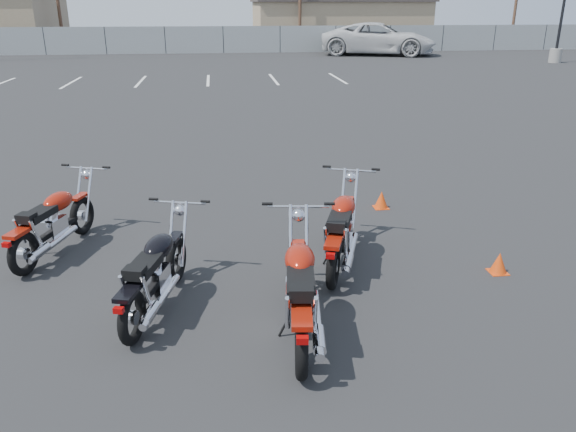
{
  "coord_description": "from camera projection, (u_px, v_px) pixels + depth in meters",
  "views": [
    {
      "loc": [
        -0.67,
        -6.26,
        3.28
      ],
      "look_at": [
        0.2,
        0.6,
        0.65
      ],
      "focal_mm": 35.0,
      "sensor_mm": 36.0,
      "label": 1
    }
  ],
  "objects": [
    {
      "name": "motorcycle_front_red",
      "position": [
        54.0,
        222.0,
        7.72
      ],
      "size": [
        1.06,
        2.03,
        1.0
      ],
      "color": "black",
      "rests_on": "ground"
    },
    {
      "name": "chainlink_fence",
      "position": [
        223.0,
        40.0,
        39.19
      ],
      "size": [
        80.06,
        0.06,
        1.8
      ],
      "color": "gray",
      "rests_on": "ground"
    },
    {
      "name": "motorcycle_third_red",
      "position": [
        301.0,
        290.0,
        5.81
      ],
      "size": [
        0.86,
        2.22,
        1.09
      ],
      "color": "black",
      "rests_on": "ground"
    },
    {
      "name": "tan_building_east",
      "position": [
        337.0,
        21.0,
        48.37
      ],
      "size": [
        14.4,
        9.4,
        3.7
      ],
      "color": "#988262",
      "rests_on": "ground"
    },
    {
      "name": "white_van",
      "position": [
        379.0,
        29.0,
        37.39
      ],
      "size": [
        6.11,
        9.37,
        3.31
      ],
      "primitive_type": "imported",
      "rotation": [
        0.0,
        0.0,
        1.24
      ],
      "color": "silver",
      "rests_on": "ground"
    },
    {
      "name": "motorcycle_rear_red",
      "position": [
        342.0,
        230.0,
        7.4
      ],
      "size": [
        1.15,
        2.13,
        1.06
      ],
      "color": "black",
      "rests_on": "ground"
    },
    {
      "name": "ground",
      "position": [
        278.0,
        282.0,
        7.05
      ],
      "size": [
        120.0,
        120.0,
        0.0
      ],
      "primitive_type": "plane",
      "color": "black",
      "rests_on": "ground"
    },
    {
      "name": "training_cone_near",
      "position": [
        381.0,
        200.0,
        9.55
      ],
      "size": [
        0.25,
        0.25,
        0.29
      ],
      "color": "#E3400B",
      "rests_on": "ground"
    },
    {
      "name": "parking_line_stripes",
      "position": [
        175.0,
        81.0,
        25.3
      ],
      "size": [
        15.12,
        4.0,
        0.01
      ],
      "color": "silver",
      "rests_on": "ground"
    },
    {
      "name": "training_cone_extra",
      "position": [
        499.0,
        263.0,
        7.25
      ],
      "size": [
        0.23,
        0.23,
        0.28
      ],
      "color": "#E3400B",
      "rests_on": "ground"
    },
    {
      "name": "light_pole_east",
      "position": [
        564.0,
        4.0,
        31.97
      ],
      "size": [
        0.8,
        0.7,
        11.91
      ],
      "color": "gray",
      "rests_on": "ground"
    },
    {
      "name": "motorcycle_second_black",
      "position": [
        156.0,
        273.0,
        6.28
      ],
      "size": [
        0.96,
        2.02,
        1.0
      ],
      "color": "black",
      "rests_on": "ground"
    }
  ]
}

